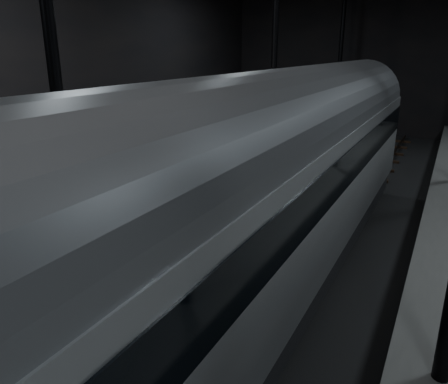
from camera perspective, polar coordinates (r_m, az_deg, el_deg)
The scene contains 6 objects.
ground at distance 12.42m, azimuth 8.60°, elevation -10.03°, with size 44.00×44.00×0.00m, color black.
platform_left at distance 15.99m, azimuth -17.55°, elevation -2.17°, with size 9.00×43.80×1.00m, color #595956.
tactile_strip at distance 13.27m, azimuth -4.56°, elevation -3.19°, with size 0.50×43.80×0.01m, color olive.
track at distance 12.39m, azimuth 8.61°, elevation -9.76°, with size 2.40×43.00×0.24m.
train at distance 10.10m, azimuth 6.82°, elevation 1.57°, with size 2.98×19.87×5.31m.
woman at distance 16.10m, azimuth -7.56°, elevation 3.64°, with size 0.61×0.40×1.66m, color tan.
Camera 1 is at (3.39, -10.43, 5.83)m, focal length 35.00 mm.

